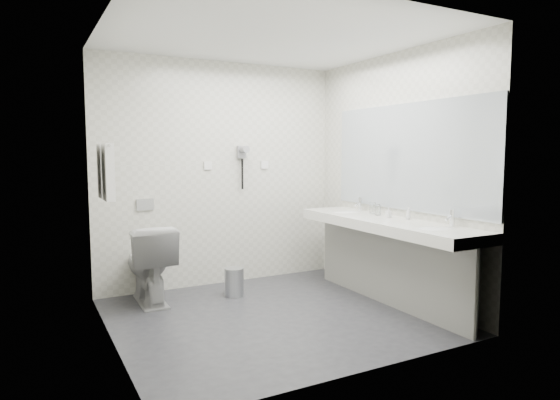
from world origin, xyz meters
TOP-DOWN VIEW (x-y plane):
  - floor at (0.00, 0.00)m, footprint 2.80×2.80m
  - ceiling at (0.00, 0.00)m, footprint 2.80×2.80m
  - wall_back at (0.00, 1.30)m, footprint 2.80×0.00m
  - wall_front at (0.00, -1.30)m, footprint 2.80×0.00m
  - wall_left at (-1.40, 0.00)m, footprint 0.00×2.60m
  - wall_right at (1.40, 0.00)m, footprint 0.00×2.60m
  - vanity_counter at (1.12, -0.20)m, footprint 0.55×2.20m
  - vanity_panel at (1.15, -0.20)m, footprint 0.03×2.15m
  - vanity_post_near at (1.18, -1.24)m, footprint 0.06×0.06m
  - vanity_post_far at (1.18, 0.84)m, footprint 0.06×0.06m
  - mirror at (1.39, -0.20)m, footprint 0.02×2.20m
  - basin_near at (1.12, -0.85)m, footprint 0.40×0.31m
  - basin_far at (1.12, 0.45)m, footprint 0.40×0.31m
  - faucet_near at (1.32, -0.85)m, footprint 0.04×0.04m
  - faucet_far at (1.32, 0.45)m, footprint 0.04×0.04m
  - soap_bottle_a at (1.21, -0.14)m, footprint 0.05×0.05m
  - soap_bottle_c at (1.30, -0.33)m, footprint 0.05×0.05m
  - glass_left at (1.25, 0.06)m, footprint 0.07×0.07m
  - glass_right at (1.27, 0.17)m, footprint 0.07×0.07m
  - toilet at (-0.90, 0.95)m, footprint 0.46×0.79m
  - flush_plate at (-0.85, 1.29)m, footprint 0.18×0.02m
  - pedal_bin at (-0.07, 0.75)m, footprint 0.26×0.26m
  - bin_lid at (-0.07, 0.75)m, footprint 0.20×0.20m
  - towel_rail at (-1.35, 0.55)m, footprint 0.02×0.62m
  - towel_near at (-1.34, 0.41)m, footprint 0.07×0.24m
  - towel_far at (-1.34, 0.69)m, footprint 0.07×0.24m
  - dryer_cradle at (0.25, 1.27)m, footprint 0.10×0.04m
  - dryer_barrel at (0.25, 1.20)m, footprint 0.08×0.14m
  - dryer_cord at (0.25, 1.26)m, footprint 0.02×0.02m
  - switch_plate_a at (-0.15, 1.29)m, footprint 0.09×0.02m
  - switch_plate_b at (0.55, 1.29)m, footprint 0.09×0.02m

SIDE VIEW (x-z plane):
  - floor at x=0.00m, z-range 0.00..0.00m
  - pedal_bin at x=-0.07m, z-range 0.00..0.28m
  - bin_lid at x=-0.07m, z-range 0.28..0.30m
  - vanity_panel at x=1.15m, z-range 0.00..0.75m
  - vanity_post_near at x=1.18m, z-range 0.00..0.75m
  - vanity_post_far at x=1.18m, z-range 0.00..0.75m
  - toilet at x=-0.90m, z-range 0.00..0.79m
  - vanity_counter at x=1.12m, z-range 0.75..0.85m
  - basin_near at x=1.12m, z-range 0.81..0.86m
  - basin_far at x=1.12m, z-range 0.81..0.86m
  - soap_bottle_a at x=1.21m, z-range 0.85..0.95m
  - glass_left at x=1.25m, z-range 0.85..0.96m
  - soap_bottle_c at x=1.30m, z-range 0.85..0.97m
  - glass_right at x=1.27m, z-range 0.85..0.97m
  - faucet_near at x=1.32m, z-range 0.85..1.00m
  - faucet_far at x=1.32m, z-range 0.85..1.00m
  - flush_plate at x=-0.85m, z-range 0.89..1.01m
  - wall_back at x=0.00m, z-range -0.15..2.65m
  - wall_front at x=0.00m, z-range -0.15..2.65m
  - wall_left at x=-1.40m, z-range -0.05..2.55m
  - wall_right at x=1.40m, z-range -0.05..2.55m
  - dryer_cord at x=0.25m, z-range 1.07..1.43m
  - towel_near at x=-1.34m, z-range 1.09..1.57m
  - towel_far at x=-1.34m, z-range 1.09..1.57m
  - switch_plate_a at x=-0.15m, z-range 1.31..1.40m
  - switch_plate_b at x=0.55m, z-range 1.31..1.40m
  - mirror at x=1.39m, z-range 0.92..1.98m
  - dryer_cradle at x=0.25m, z-range 1.43..1.57m
  - dryer_barrel at x=0.25m, z-range 1.49..1.57m
  - towel_rail at x=-1.35m, z-range 1.54..1.56m
  - ceiling at x=0.00m, z-range 2.50..2.50m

